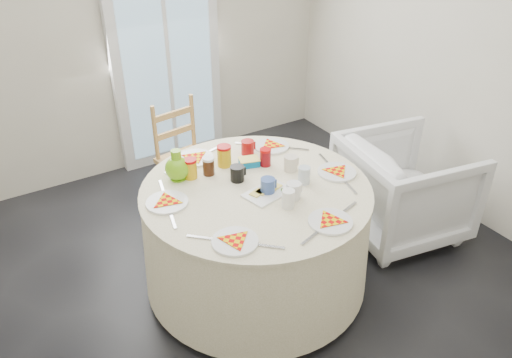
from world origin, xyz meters
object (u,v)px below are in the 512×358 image
table (256,236)px  armchair (404,187)px  wooden_chair (188,157)px  green_pitcher (176,160)px

table → armchair: (1.22, -0.10, 0.02)m
table → armchair: bearing=-4.5°
wooden_chair → armchair: 1.65m
table → green_pitcher: green_pitcher is taller
table → armchair: 1.22m
wooden_chair → table: bearing=-99.9°
wooden_chair → armchair: wooden_chair is taller
table → green_pitcher: bearing=136.3°
green_pitcher → table: bearing=-62.7°
armchair → table: bearing=95.6°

